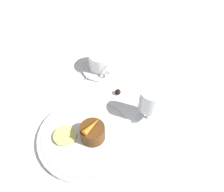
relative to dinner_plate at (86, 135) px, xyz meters
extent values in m
plane|color=white|center=(-0.01, 0.02, -0.01)|extent=(3.00, 3.00, 0.00)
cylinder|color=white|center=(0.00, 0.00, 0.00)|extent=(0.26, 0.26, 0.01)
torus|color=#8CB2D1|center=(0.00, 0.00, 0.00)|extent=(0.24, 0.24, 0.00)
cylinder|color=white|center=(-0.25, 0.14, 0.00)|extent=(0.14, 0.14, 0.01)
torus|color=#8CB2D1|center=(-0.25, 0.14, 0.00)|extent=(0.13, 0.13, 0.00)
cylinder|color=white|center=(-0.25, 0.14, 0.03)|extent=(0.10, 0.10, 0.06)
cylinder|color=#331E0F|center=(-0.25, 0.14, 0.03)|extent=(0.08, 0.08, 0.05)
torus|color=white|center=(-0.19, 0.14, 0.03)|extent=(0.03, 0.01, 0.04)
cube|color=silver|center=(-0.21, 0.11, 0.00)|extent=(0.02, 0.09, 0.00)
ellipsoid|color=silver|center=(-0.20, 0.16, 0.00)|extent=(0.02, 0.02, 0.00)
cylinder|color=silver|center=(0.01, 0.19, -0.01)|extent=(0.07, 0.07, 0.01)
cylinder|color=silver|center=(0.01, 0.19, 0.02)|extent=(0.01, 0.01, 0.05)
cylinder|color=silver|center=(0.01, 0.19, 0.08)|extent=(0.07, 0.07, 0.06)
cylinder|color=#5B0F1E|center=(0.01, 0.19, 0.06)|extent=(0.06, 0.06, 0.03)
cube|color=silver|center=(-0.19, -0.01, -0.01)|extent=(0.01, 0.14, 0.01)
cube|color=silver|center=(-0.20, 0.09, -0.01)|extent=(0.02, 0.05, 0.01)
cylinder|color=#563314|center=(0.02, 0.02, 0.03)|extent=(0.06, 0.06, 0.04)
cone|color=orange|center=(0.02, 0.02, 0.06)|extent=(0.04, 0.06, 0.02)
cylinder|color=#EFE075|center=(-0.01, -0.05, 0.01)|extent=(0.06, 0.06, 0.01)
sphere|color=black|center=(-0.12, 0.14, 0.00)|extent=(0.02, 0.02, 0.02)
camera|label=1|loc=(0.32, -0.05, 0.51)|focal=35.00mm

